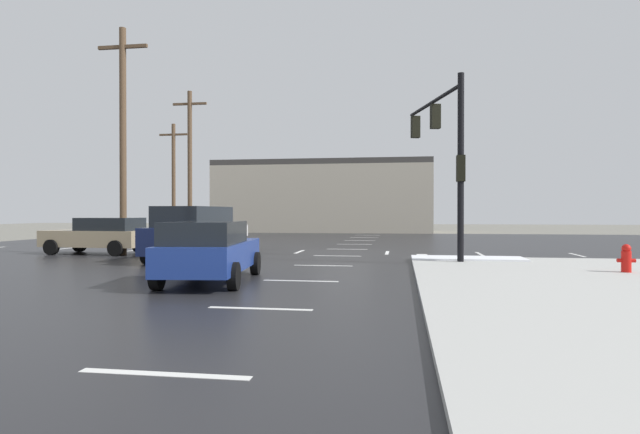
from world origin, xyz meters
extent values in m
plane|color=slate|center=(0.00, 0.00, 0.00)|extent=(120.00, 120.00, 0.00)
cube|color=#232326|center=(0.00, 0.00, 0.01)|extent=(44.00, 44.00, 0.02)
cube|color=white|center=(5.00, -4.00, 0.17)|extent=(4.00, 1.60, 0.06)
cube|color=silver|center=(0.00, -18.00, 0.02)|extent=(2.00, 0.15, 0.01)
cube|color=silver|center=(0.00, -14.00, 0.02)|extent=(2.00, 0.15, 0.01)
cube|color=silver|center=(0.00, -10.00, 0.02)|extent=(2.00, 0.15, 0.01)
cube|color=silver|center=(0.00, -6.00, 0.02)|extent=(2.00, 0.15, 0.01)
cube|color=silver|center=(0.00, -2.00, 0.02)|extent=(2.00, 0.15, 0.01)
cube|color=silver|center=(0.00, 2.00, 0.02)|extent=(2.00, 0.15, 0.01)
cube|color=silver|center=(0.00, 6.00, 0.02)|extent=(2.00, 0.15, 0.01)
cube|color=silver|center=(0.00, 10.00, 0.02)|extent=(2.00, 0.15, 0.01)
cube|color=silver|center=(0.00, 14.00, 0.02)|extent=(2.00, 0.15, 0.01)
cube|color=silver|center=(0.00, 18.00, 0.02)|extent=(2.00, 0.15, 0.01)
cube|color=silver|center=(-14.00, 0.00, 0.02)|extent=(0.15, 2.00, 0.01)
cube|color=silver|center=(-10.00, 0.00, 0.02)|extent=(0.15, 2.00, 0.01)
cube|color=silver|center=(-6.00, 0.00, 0.02)|extent=(0.15, 2.00, 0.01)
cube|color=silver|center=(-2.00, 0.00, 0.02)|extent=(0.15, 2.00, 0.01)
cube|color=silver|center=(2.00, 0.00, 0.02)|extent=(0.15, 2.00, 0.01)
cube|color=silver|center=(6.00, 0.00, 0.02)|extent=(0.15, 2.00, 0.01)
cube|color=silver|center=(10.00, 0.00, 0.02)|extent=(0.15, 2.00, 0.01)
cube|color=silver|center=(3.50, -4.00, 0.02)|extent=(0.45, 7.00, 0.01)
cylinder|color=black|center=(4.64, -5.06, 3.37)|extent=(0.22, 0.22, 6.47)
cylinder|color=black|center=(3.86, -2.37, 6.21)|extent=(1.69, 5.44, 0.14)
cube|color=black|center=(3.94, -2.64, 5.58)|extent=(0.42, 0.37, 0.95)
sphere|color=#19D833|center=(3.89, -2.48, 5.87)|extent=(0.20, 0.20, 0.20)
cube|color=black|center=(3.24, -0.21, 5.58)|extent=(0.42, 0.37, 0.95)
sphere|color=#19D833|center=(3.19, -0.05, 5.87)|extent=(0.20, 0.20, 0.20)
cube|color=black|center=(4.64, -5.06, 3.34)|extent=(0.28, 0.36, 0.90)
cylinder|color=red|center=(8.90, -7.62, 0.44)|extent=(0.26, 0.26, 0.60)
sphere|color=red|center=(8.90, -7.62, 0.81)|extent=(0.25, 0.25, 0.25)
cylinder|color=red|center=(8.72, -7.62, 0.47)|extent=(0.12, 0.11, 0.11)
cylinder|color=red|center=(9.08, -7.62, 0.47)|extent=(0.12, 0.11, 0.11)
cube|color=#BCB29E|center=(-4.57, 25.47, 3.04)|extent=(19.84, 8.00, 6.09)
cube|color=#3F3D3A|center=(-4.57, 25.47, 6.34)|extent=(19.84, 8.00, 0.50)
cube|color=white|center=(-9.25, 7.63, 0.70)|extent=(4.59, 2.03, 0.70)
cube|color=black|center=(-9.93, 7.60, 1.33)|extent=(2.56, 1.78, 0.55)
cylinder|color=black|center=(-7.77, 8.61, 0.35)|extent=(0.67, 0.25, 0.66)
cylinder|color=black|center=(-7.68, 6.81, 0.35)|extent=(0.67, 0.25, 0.66)
cylinder|color=black|center=(-10.83, 8.45, 0.35)|extent=(0.67, 0.25, 0.66)
cylinder|color=black|center=(-10.73, 6.65, 0.35)|extent=(0.67, 0.25, 0.66)
sphere|color=white|center=(-7.08, 8.32, 0.70)|extent=(0.18, 0.18, 0.18)
sphere|color=white|center=(-7.03, 7.17, 0.70)|extent=(0.18, 0.18, 0.18)
cube|color=#141E47|center=(-5.08, -4.88, 0.82)|extent=(2.20, 4.90, 0.95)
cube|color=black|center=(-5.08, -4.88, 1.67)|extent=(1.97, 3.45, 0.75)
cylinder|color=black|center=(-5.97, -3.20, 0.35)|extent=(0.25, 0.67, 0.66)
cylinder|color=black|center=(-4.02, -3.30, 0.35)|extent=(0.25, 0.67, 0.66)
cylinder|color=black|center=(-6.14, -6.46, 0.35)|extent=(0.25, 0.67, 0.66)
cylinder|color=black|center=(-4.19, -6.56, 0.35)|extent=(0.25, 0.67, 0.66)
sphere|color=white|center=(-5.58, -2.50, 0.82)|extent=(0.18, 0.18, 0.18)
sphere|color=white|center=(-4.33, -2.57, 0.82)|extent=(0.18, 0.18, 0.18)
cube|color=tan|center=(-10.51, -2.56, 0.70)|extent=(4.60, 2.06, 0.70)
cube|color=black|center=(-9.84, -2.60, 1.33)|extent=(2.57, 1.80, 0.55)
cylinder|color=black|center=(-12.10, -3.37, 0.35)|extent=(0.67, 0.26, 0.66)
cylinder|color=black|center=(-11.99, -1.57, 0.35)|extent=(0.67, 0.26, 0.66)
cylinder|color=black|center=(-9.04, -3.55, 0.35)|extent=(0.67, 0.26, 0.66)
cylinder|color=black|center=(-8.93, -1.75, 0.35)|extent=(0.67, 0.26, 0.66)
sphere|color=white|center=(-12.74, -3.00, 0.70)|extent=(0.18, 0.18, 0.18)
sphere|color=white|center=(-12.68, -1.85, 0.70)|extent=(0.18, 0.18, 0.18)
cube|color=navy|center=(-2.29, -10.46, 0.70)|extent=(2.30, 4.68, 0.70)
cube|color=black|center=(-2.21, -11.13, 1.33)|extent=(1.93, 2.65, 0.55)
cylinder|color=black|center=(-3.36, -9.04, 0.35)|extent=(0.29, 0.68, 0.66)
cylinder|color=black|center=(-1.57, -8.83, 0.35)|extent=(0.29, 0.68, 0.66)
cylinder|color=black|center=(-3.01, -12.08, 0.35)|extent=(0.29, 0.68, 0.66)
cylinder|color=black|center=(-1.22, -11.87, 0.35)|extent=(0.29, 0.68, 0.66)
sphere|color=white|center=(-3.11, -8.34, 0.70)|extent=(0.18, 0.18, 0.18)
sphere|color=white|center=(-1.97, -8.20, 0.70)|extent=(0.18, 0.18, 0.18)
cylinder|color=brown|center=(-9.02, -2.98, 4.81)|extent=(0.28, 0.28, 9.62)
cube|color=brown|center=(-9.02, -2.98, 8.82)|extent=(2.20, 0.14, 0.14)
cylinder|color=brown|center=(-10.54, 7.67, 4.73)|extent=(0.28, 0.28, 9.47)
cube|color=brown|center=(-10.54, 7.67, 8.67)|extent=(2.20, 0.14, 0.14)
cylinder|color=brown|center=(-14.24, 13.39, 4.23)|extent=(0.28, 0.28, 8.47)
cube|color=brown|center=(-14.24, 13.39, 7.67)|extent=(2.20, 0.14, 0.14)
camera|label=1|loc=(2.60, -23.44, 1.83)|focal=29.21mm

